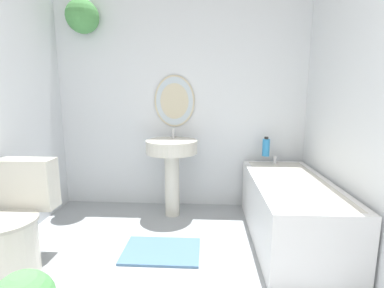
% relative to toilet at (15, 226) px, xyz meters
% --- Properties ---
extents(wall_back, '(2.82, 0.33, 2.40)m').
position_rel_toilet_xyz_m(wall_back, '(0.99, 1.29, 0.95)').
color(wall_back, silver).
rests_on(wall_back, ground_plane).
extents(toilet, '(0.42, 0.56, 0.77)m').
position_rel_toilet_xyz_m(toilet, '(0.00, 0.00, 0.00)').
color(toilet, beige).
rests_on(toilet, ground_plane).
extents(pedestal_sink, '(0.52, 0.52, 0.90)m').
position_rel_toilet_xyz_m(pedestal_sink, '(1.02, 0.97, 0.29)').
color(pedestal_sink, beige).
rests_on(pedestal_sink, ground_plane).
extents(bathtub, '(0.64, 1.41, 0.62)m').
position_rel_toilet_xyz_m(bathtub, '(2.10, 0.52, -0.04)').
color(bathtub, silver).
rests_on(bathtub, ground_plane).
extents(shampoo_bottle, '(0.08, 0.08, 0.20)m').
position_rel_toilet_xyz_m(shampoo_bottle, '(2.00, 1.12, 0.39)').
color(shampoo_bottle, '#2D84C6').
rests_on(shampoo_bottle, bathtub).
extents(bath_mat, '(0.61, 0.41, 0.02)m').
position_rel_toilet_xyz_m(bath_mat, '(1.02, 0.25, -0.31)').
color(bath_mat, '#4C7093').
rests_on(bath_mat, ground_plane).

